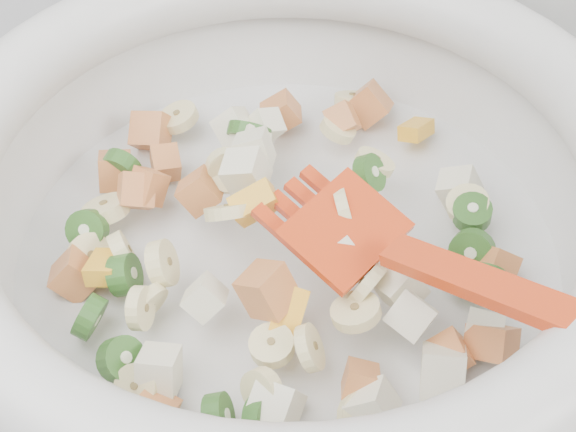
% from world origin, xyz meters
% --- Properties ---
extents(mixing_bowl, '(0.45, 0.41, 0.13)m').
position_xyz_m(mixing_bowl, '(-0.16, 1.48, 0.96)').
color(mixing_bowl, silver).
rests_on(mixing_bowl, counter).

